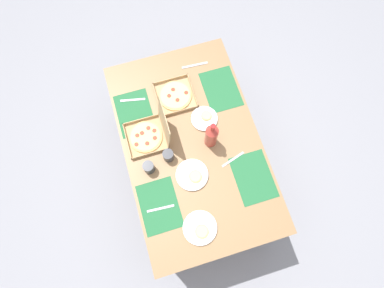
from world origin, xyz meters
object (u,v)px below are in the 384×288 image
Objects in this scene: pizza_box_corner_right at (175,96)px; soda_bottle at (211,136)px; plate_far_left at (200,228)px; cup_red at (168,156)px; plate_near_right at (205,118)px; plate_far_right at (192,175)px; cup_spare at (149,167)px; pizza_box_center at (150,134)px.

soda_bottle is at bearing 18.93° from pizza_box_corner_right.
cup_red is at bearing -172.66° from plate_far_left.
soda_bottle is (0.18, -0.01, 0.12)m from plate_near_right.
plate_near_right is 0.22m from soda_bottle.
soda_bottle reaches higher than plate_near_right.
plate_far_right is (0.39, -0.21, 0.00)m from plate_near_right.
pizza_box_corner_right is 0.60m from cup_spare.
plate_far_right is 1.00× the size of plate_far_left.
cup_red reaches higher than plate_far_right.
soda_bottle is at bearing 67.66° from pizza_box_center.
cup_spare is (0.24, -0.07, 0.00)m from pizza_box_center.
pizza_box_center is 0.75m from plate_far_left.
pizza_box_center reaches higher than cup_red.
soda_bottle reaches higher than plate_far_left.
soda_bottle is 3.32× the size of cup_spare.
plate_far_left is at bearing 24.23° from cup_spare.
pizza_box_corner_right is 0.91× the size of pizza_box_center.
plate_far_left is at bearing -24.32° from soda_bottle.
pizza_box_center is at bearing -168.08° from plate_far_left.
plate_far_right is 0.31m from soda_bottle.
cup_red is at bearing -58.03° from plate_near_right.
plate_near_right is 0.87× the size of plate_far_right.
plate_near_right is at bearing 176.03° from soda_bottle.
pizza_box_corner_right is 3.06× the size of cup_red.
pizza_box_center is at bearing -45.60° from pizza_box_corner_right.
cup_red is (-0.54, -0.07, 0.04)m from plate_far_left.
plate_far_right is 0.72× the size of soda_bottle.
plate_near_right is 0.44m from plate_far_right.
plate_far_left is at bearing -8.73° from plate_far_right.
pizza_box_corner_right is at bearing 134.40° from pizza_box_center.
cup_red is at bearing -85.21° from soda_bottle.
pizza_box_center is at bearing -88.00° from plate_near_right.
plate_far_right is at bearing -28.80° from plate_near_right.
pizza_box_center is 0.25m from cup_spare.
plate_far_left is 0.54m from cup_red.
cup_red is (-0.04, 0.15, -0.00)m from cup_spare.
cup_red is (-0.18, -0.13, 0.04)m from plate_far_right.
pizza_box_center reaches higher than pizza_box_corner_right.
pizza_box_center is at bearing -150.49° from plate_far_right.
plate_near_right is (-0.01, 0.42, -0.04)m from pizza_box_center.
plate_near_right is (0.24, 0.16, -0.00)m from pizza_box_corner_right.
pizza_box_corner_right reaches higher than plate_far_left.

